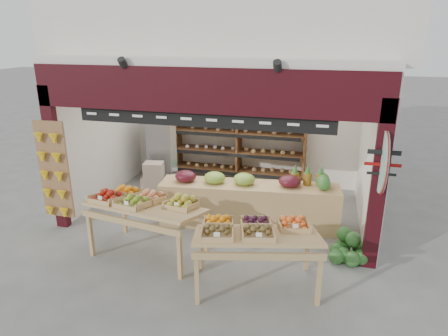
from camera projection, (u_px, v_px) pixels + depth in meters
ground at (218, 218)px, 7.92m from camera, size 60.00×60.00×0.00m
shop_structure at (238, 10)px, 8.13m from camera, size 6.36×5.12×5.40m
banana_board at (53, 172)px, 7.13m from camera, size 0.60×0.15×1.80m
gift_sign at (383, 162)px, 5.65m from camera, size 0.04×0.93×0.92m
back_shelving at (239, 137)px, 9.32m from camera, size 3.12×0.51×1.92m
refrigerator at (164, 147)px, 9.68m from camera, size 0.83×0.83×1.71m
cardboard_stack at (164, 182)px, 9.08m from camera, size 1.07×0.81×0.73m
mid_counter at (248, 203)px, 7.49m from camera, size 3.37×1.02×1.05m
display_table_left at (142, 203)px, 6.45m from camera, size 1.91×1.26×1.11m
display_table_right at (252, 232)px, 5.56m from camera, size 1.92×1.35×1.09m
watermelon_pile at (349, 250)px, 6.43m from camera, size 0.67×0.63×0.48m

